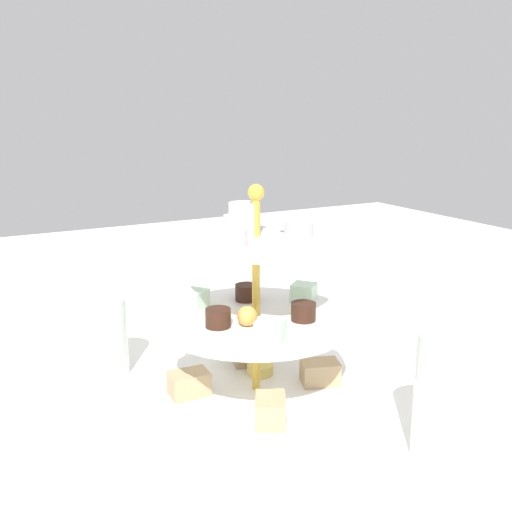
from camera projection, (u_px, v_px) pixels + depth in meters
The scene contains 7 objects.
ground_plane at pixel (256, 396), 0.76m from camera, with size 2.40×2.40×0.00m, color white.
tiered_serving_stand at pixel (256, 335), 0.74m from camera, with size 0.29×0.29×0.27m.
water_glass_tall_right at pixel (447, 397), 0.61m from camera, with size 0.07×0.07×0.14m, color silver.
water_glass_short_left at pixel (218, 308), 0.98m from camera, with size 0.06×0.06×0.08m, color silver.
teacup_with_saucer at pixel (297, 314), 0.99m from camera, with size 0.09×0.09×0.05m.
butter_knife_right at pixel (425, 352), 0.90m from camera, with size 0.17×0.01×0.00m, color silver.
water_glass_mid_back at pixel (105, 337), 0.81m from camera, with size 0.06×0.06×0.11m, color silver.
Camera 1 is at (-0.61, 0.33, 0.36)m, focal length 41.77 mm.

